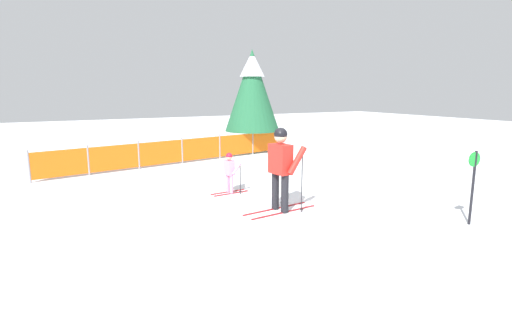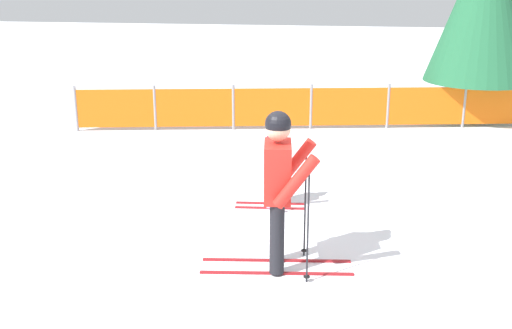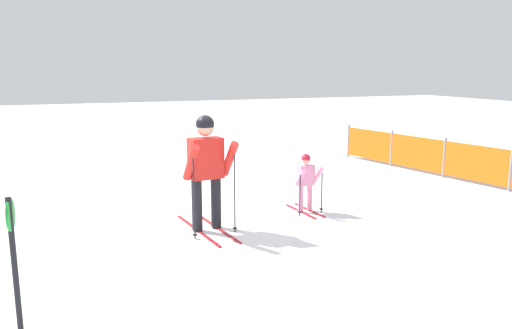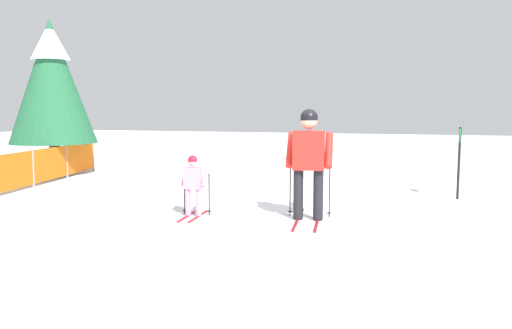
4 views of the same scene
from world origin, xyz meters
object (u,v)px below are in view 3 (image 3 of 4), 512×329
at_px(skier_child, 306,179).
at_px(safety_fence, 511,169).
at_px(trail_marker, 14,260).
at_px(skier_adult, 206,163).

relative_size(skier_child, safety_fence, 0.11).
height_order(skier_child, trail_marker, trail_marker).
bearing_deg(trail_marker, skier_adult, 137.88).
xyz_separation_m(skier_adult, safety_fence, (-0.10, 6.43, -0.60)).
bearing_deg(skier_adult, skier_child, 93.00).
distance_m(skier_child, trail_marker, 5.34).
xyz_separation_m(skier_child, trail_marker, (3.07, -4.36, 0.30)).
relative_size(skier_adult, trail_marker, 1.25).
bearing_deg(trail_marker, safety_fence, 107.69).
bearing_deg(skier_adult, trail_marker, -49.11).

